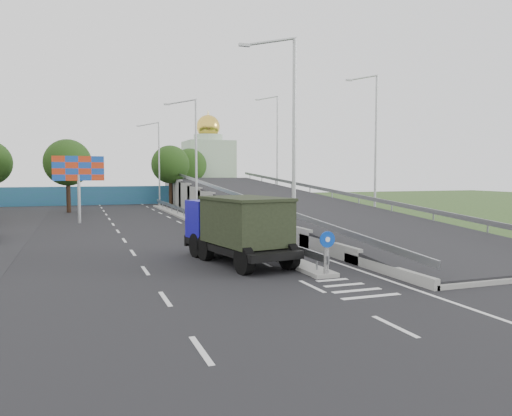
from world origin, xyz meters
name	(u,v)px	position (x,y,z in m)	size (l,w,h in m)	color
ground	(355,291)	(0.00, 0.00, 0.00)	(160.00, 160.00, 0.00)	#2D4C1E
road_surface	(170,231)	(-3.00, 20.00, 0.00)	(26.00, 90.00, 0.04)	black
median	(199,223)	(0.00, 24.00, 0.10)	(1.00, 44.00, 0.20)	gray
overpass_ramp	(285,201)	(7.50, 24.00, 1.75)	(10.00, 50.00, 3.50)	gray
median_guardrail	(199,215)	(0.00, 24.00, 0.75)	(0.09, 44.00, 0.71)	gray
sign_bollard	(327,252)	(0.00, 2.17, 1.03)	(0.64, 0.23, 1.67)	black
lamp_post_near	(290,136)	(0.11, 6.00, 5.81)	(2.74, 0.18, 10.08)	#B2B5B7
lamp_post_mid	(194,153)	(0.11, 26.00, 5.81)	(2.74, 0.18, 10.08)	#B2B5B7
lamp_post_far	(158,159)	(0.11, 46.00, 5.81)	(2.74, 0.18, 10.08)	#B2B5B7
blue_wall	(119,195)	(-4.00, 52.00, 1.20)	(30.00, 0.50, 2.40)	teal
church	(208,165)	(10.00, 60.00, 5.31)	(7.00, 7.00, 13.80)	#B2CCAD
billboard	(78,172)	(-9.00, 28.00, 4.19)	(4.00, 0.24, 5.50)	#B2B5B7
tree_left_mid	(68,163)	(-10.00, 40.00, 5.18)	(4.80, 4.80, 7.60)	black
tree_median_far	(170,165)	(2.00, 48.00, 5.18)	(4.80, 4.80, 7.60)	black
tree_ramp_far	(190,166)	(6.00, 55.00, 5.18)	(4.80, 4.80, 7.60)	black
dump_truck	(237,226)	(-2.24, 6.73, 1.69)	(3.70, 7.27, 3.06)	black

